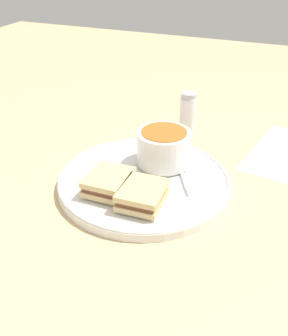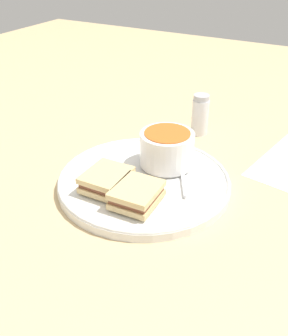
% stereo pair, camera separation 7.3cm
% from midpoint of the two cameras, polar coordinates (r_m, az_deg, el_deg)
% --- Properties ---
extents(ground_plane, '(2.40, 2.40, 0.00)m').
position_cam_midpoint_polar(ground_plane, '(0.75, -2.78, -2.63)').
color(ground_plane, '#D1B27F').
extents(plate, '(0.32, 0.32, 0.02)m').
position_cam_midpoint_polar(plate, '(0.74, -2.80, -1.96)').
color(plate, white).
rests_on(plate, ground_plane).
extents(soup_bowl, '(0.11, 0.11, 0.07)m').
position_cam_midpoint_polar(soup_bowl, '(0.76, 0.16, 2.98)').
color(soup_bowl, white).
rests_on(soup_bowl, plate).
extents(spoon, '(0.10, 0.06, 0.01)m').
position_cam_midpoint_polar(spoon, '(0.75, 2.60, -0.13)').
color(spoon, silver).
rests_on(spoon, plate).
extents(sandwich_half_near, '(0.09, 0.07, 0.03)m').
position_cam_midpoint_polar(sandwich_half_near, '(0.70, -8.12, -2.12)').
color(sandwich_half_near, '#DBBC7F').
rests_on(sandwich_half_near, plate).
extents(sandwich_half_far, '(0.09, 0.07, 0.03)m').
position_cam_midpoint_polar(sandwich_half_far, '(0.66, -3.39, -4.00)').
color(sandwich_half_far, '#DBBC7F').
rests_on(sandwich_half_far, plate).
extents(salt_shaker, '(0.04, 0.04, 0.10)m').
position_cam_midpoint_polar(salt_shaker, '(0.93, 4.19, 7.97)').
color(salt_shaker, silver).
rests_on(salt_shaker, ground_plane).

